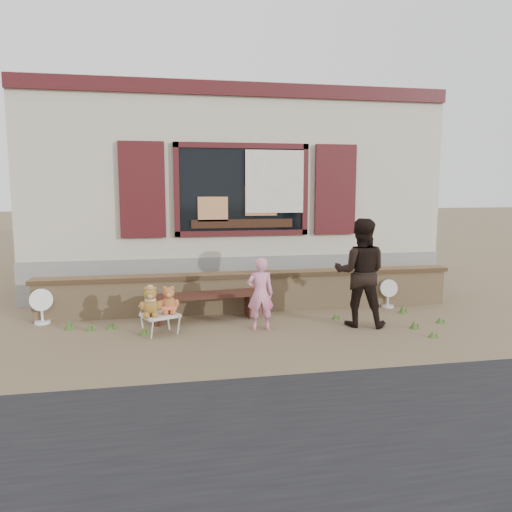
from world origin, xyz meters
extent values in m
plane|color=brown|center=(0.00, 0.00, 0.00)|extent=(80.00, 80.00, 0.00)
cube|color=#B1A98F|center=(0.00, 4.50, 2.40)|extent=(8.00, 5.00, 3.20)
cube|color=gray|center=(0.00, 4.50, 0.40)|extent=(8.04, 5.04, 0.80)
cube|color=black|center=(0.00, 1.97, 2.05)|extent=(2.30, 0.04, 1.50)
cube|color=#441417|center=(0.00, 1.95, 2.85)|extent=(2.50, 0.08, 0.10)
cube|color=#441417|center=(0.00, 1.95, 1.25)|extent=(2.50, 0.08, 0.10)
cube|color=#441417|center=(-1.20, 1.95, 2.05)|extent=(0.10, 0.08, 1.70)
cube|color=#441417|center=(1.20, 1.95, 2.05)|extent=(0.10, 0.08, 1.70)
cube|color=#380F10|center=(-1.80, 1.94, 2.05)|extent=(0.80, 0.07, 1.70)
cube|color=#380F10|center=(1.80, 1.94, 2.05)|extent=(0.80, 0.07, 1.70)
cube|color=beige|center=(0.60, 1.90, 2.20)|extent=(1.10, 0.02, 1.15)
cube|color=#441417|center=(0.00, 1.98, 3.85)|extent=(8.00, 0.12, 0.25)
cube|color=black|center=(0.00, 1.94, 1.43)|extent=(1.90, 0.06, 0.16)
cube|color=tan|center=(-0.55, 1.94, 1.70)|extent=(0.55, 0.06, 0.45)
cube|color=#E08447|center=(0.35, 1.94, 1.85)|extent=(0.60, 0.06, 0.55)
cube|color=tan|center=(0.00, 1.00, 0.30)|extent=(7.00, 0.30, 0.60)
cube|color=brown|center=(0.00, 1.00, 0.63)|extent=(7.10, 0.36, 0.07)
cube|color=#341A12|center=(-0.84, 0.53, 0.41)|extent=(1.74, 0.54, 0.06)
cube|color=#341A12|center=(-1.59, 0.45, 0.18)|extent=(0.14, 0.33, 0.36)
cube|color=#341A12|center=(-0.10, 0.61, 0.18)|extent=(0.14, 0.33, 0.36)
cube|color=silver|center=(-1.54, -0.10, 0.27)|extent=(0.60, 0.58, 0.04)
cylinder|color=silver|center=(-1.65, -0.35, 0.13)|extent=(0.03, 0.03, 0.26)
cylinder|color=silver|center=(-1.28, -0.19, 0.13)|extent=(0.03, 0.03, 0.26)
cylinder|color=silver|center=(-1.79, -0.01, 0.13)|extent=(0.03, 0.03, 0.26)
cylinder|color=silver|center=(-1.42, 0.15, 0.13)|extent=(0.03, 0.03, 0.26)
imported|color=pink|center=(-0.08, -0.14, 0.54)|extent=(0.41, 0.28, 1.08)
imported|color=black|center=(1.46, -0.20, 0.82)|extent=(0.97, 0.87, 1.64)
cylinder|color=white|center=(-3.33, 0.80, 0.02)|extent=(0.23, 0.23, 0.04)
cylinder|color=white|center=(-3.33, 0.80, 0.17)|extent=(0.04, 0.04, 0.30)
cylinder|color=white|center=(-3.33, 0.80, 0.38)|extent=(0.36, 0.18, 0.35)
cylinder|color=silver|center=(2.40, 0.80, 0.02)|extent=(0.21, 0.21, 0.04)
cylinder|color=silver|center=(2.40, 0.80, 0.15)|extent=(0.03, 0.03, 0.27)
cylinder|color=silver|center=(2.40, 0.80, 0.35)|extent=(0.32, 0.13, 0.31)
cone|color=#3E5923|center=(2.47, 0.37, 0.06)|extent=(0.14, 0.14, 0.12)
cone|color=#3E5923|center=(2.23, -0.99, 0.04)|extent=(0.13, 0.13, 0.09)
cone|color=#3E5923|center=(-1.77, -0.10, 0.06)|extent=(0.14, 0.14, 0.12)
cone|color=#3E5923|center=(-2.56, 0.26, 0.05)|extent=(0.12, 0.12, 0.11)
cone|color=#3E5923|center=(-2.87, 0.40, 0.07)|extent=(0.16, 0.16, 0.15)
cone|color=#3E5923|center=(2.19, -0.53, 0.06)|extent=(0.13, 0.13, 0.12)
cone|color=#3E5923|center=(-2.26, 0.31, 0.04)|extent=(0.17, 0.17, 0.09)
cone|color=#3E5923|center=(1.22, 0.20, 0.04)|extent=(0.12, 0.12, 0.09)
cone|color=#3E5923|center=(2.75, -0.31, 0.04)|extent=(0.13, 0.13, 0.09)
camera|label=1|loc=(-1.49, -7.20, 2.09)|focal=35.00mm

